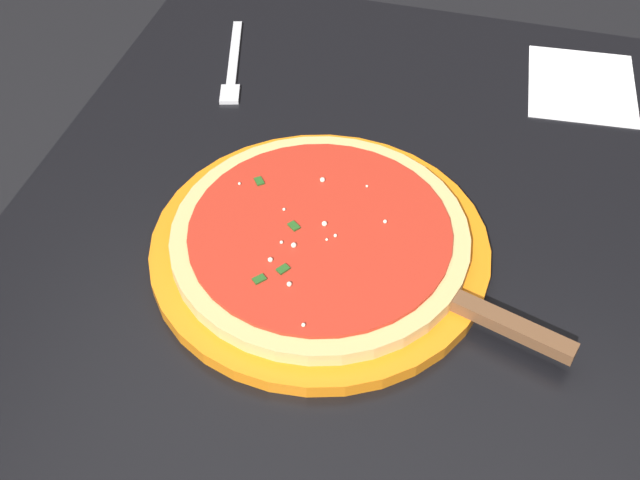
{
  "coord_description": "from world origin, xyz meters",
  "views": [
    {
      "loc": [
        0.56,
        0.13,
        1.39
      ],
      "look_at": [
        0.02,
        -0.02,
        0.79
      ],
      "focal_mm": 44.87,
      "sensor_mm": 36.0,
      "label": 1
    }
  ],
  "objects": [
    {
      "name": "fork",
      "position": [
        -0.28,
        -0.22,
        0.77
      ],
      "size": [
        0.18,
        0.07,
        0.0
      ],
      "color": "silver",
      "rests_on": "restaurant_table"
    },
    {
      "name": "serving_plate",
      "position": [
        0.02,
        -0.02,
        0.78
      ],
      "size": [
        0.35,
        0.35,
        0.02
      ],
      "primitive_type": "cylinder",
      "color": "orange",
      "rests_on": "restaurant_table"
    },
    {
      "name": "pizza",
      "position": [
        0.02,
        -0.02,
        0.8
      ],
      "size": [
        0.3,
        0.3,
        0.02
      ],
      "color": "#DBB26B",
      "rests_on": "serving_plate"
    },
    {
      "name": "napkin_folded_right",
      "position": [
        -0.36,
        0.23,
        0.77
      ],
      "size": [
        0.17,
        0.15,
        0.0
      ],
      "primitive_type": "cube",
      "rotation": [
        0.0,
        0.0,
        0.08
      ],
      "color": "white",
      "rests_on": "restaurant_table"
    },
    {
      "name": "pizza_server",
      "position": [
        0.07,
        0.14,
        0.79
      ],
      "size": [
        0.11,
        0.22,
        0.01
      ],
      "color": "silver",
      "rests_on": "serving_plate"
    },
    {
      "name": "restaurant_table",
      "position": [
        0.0,
        0.0,
        0.61
      ],
      "size": [
        0.98,
        0.74,
        0.77
      ],
      "color": "black",
      "rests_on": "ground_plane"
    }
  ]
}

